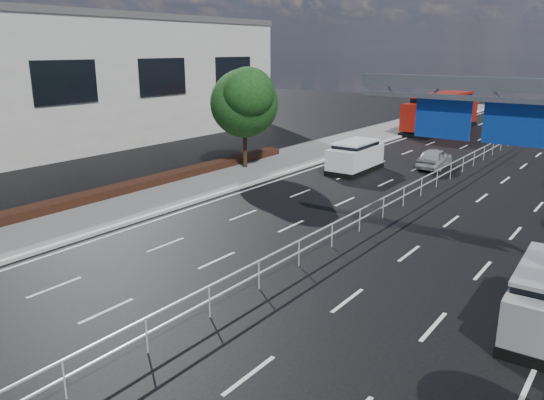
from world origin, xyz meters
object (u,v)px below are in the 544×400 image
Objects in this scene: red_bus at (441,111)px; near_car_dark at (509,109)px; near_car_silver at (435,158)px; overhead_gantry at (539,117)px; white_minivan at (355,157)px.

red_bus reaches higher than near_car_dark.
red_bus is 2.38× the size of near_car_dark.
overhead_gantry is at bearing 115.79° from near_car_silver.
white_minivan reaches higher than near_car_silver.
near_car_dark is (2.50, 16.58, -1.03)m from red_bus.
red_bus is at bearing -74.93° from near_car_silver.
overhead_gantry is 35.73m from red_bus.
red_bus is 16.80m from near_car_dark.
overhead_gantry is at bearing 95.52° from near_car_dark.
red_bus is 17.75m from near_car_silver.
overhead_gantry reaches higher than near_car_silver.
red_bus is at bearing 73.52° from near_car_dark.
near_car_dark is (-11.74, 49.14, -4.76)m from overhead_gantry.
overhead_gantry is at bearing -43.77° from white_minivan.
overhead_gantry is 18.65m from near_car_silver.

